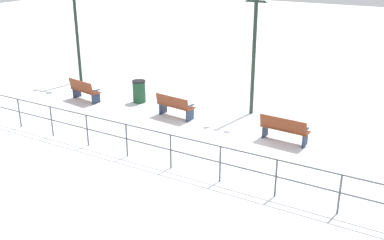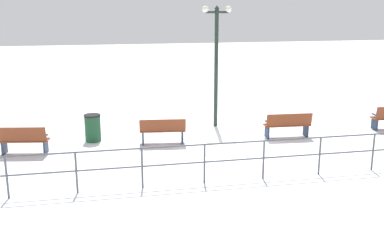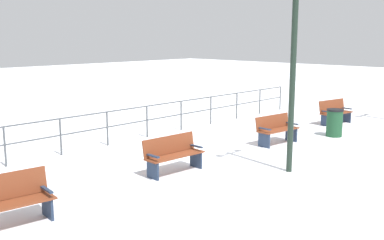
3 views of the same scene
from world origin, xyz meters
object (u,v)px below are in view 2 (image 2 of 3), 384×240
object	(u,v)px
bench_third	(163,130)
bench_second	(288,125)
trash_bin	(93,128)
lamppost_middle	(216,52)
bench_fourth	(24,140)

from	to	relation	value
bench_third	bench_second	bearing A→B (deg)	-85.32
bench_second	trash_bin	xyz separation A→B (m)	(0.95, 6.64, -0.01)
bench_second	lamppost_middle	size ratio (longest dim) A/B	0.36
trash_bin	bench_fourth	bearing A→B (deg)	116.35
bench_second	bench_fourth	size ratio (longest dim) A/B	1.06
bench_third	trash_bin	distance (m)	2.42
bench_third	trash_bin	bearing A→B (deg)	77.03
bench_second	trash_bin	size ratio (longest dim) A/B	1.77
bench_third	bench_fourth	world-z (taller)	bench_fourth
bench_second	trash_bin	world-z (taller)	trash_bin
bench_second	lamppost_middle	bearing A→B (deg)	48.57
bench_fourth	trash_bin	xyz separation A→B (m)	(1.03, -2.08, -0.00)
bench_second	bench_third	bearing A→B (deg)	91.45
bench_second	lamppost_middle	world-z (taller)	lamppost_middle
lamppost_middle	trash_bin	bearing A→B (deg)	103.42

